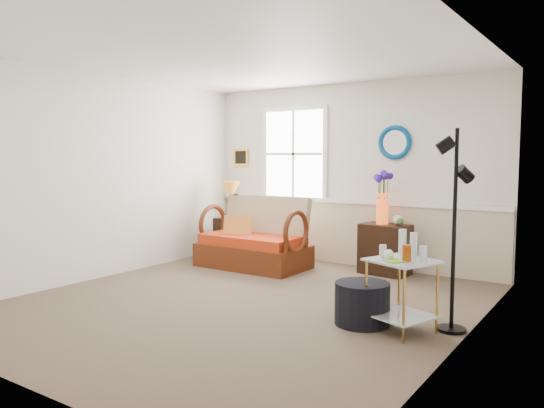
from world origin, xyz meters
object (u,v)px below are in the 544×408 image
Objects in this scene: loveseat at (253,233)px; side_table at (401,296)px; cabinet at (385,249)px; floor_lamp at (454,231)px; ottoman at (362,303)px; lamp_stand at (229,237)px.

side_table is at bearing -28.73° from loveseat.
floor_lamp reaches higher than cabinet.
floor_lamp is at bearing -21.55° from loveseat.
ottoman is (0.64, -2.14, -0.14)m from cabinet.
cabinet reaches higher than lamp_stand.
floor_lamp reaches higher than ottoman.
lamp_stand is 4.26m from floor_lamp.
cabinet is at bearing 20.43° from loveseat.
loveseat is 2.96× the size of ottoman.
floor_lamp reaches higher than loveseat.
lamp_stand is at bearing 133.90° from floor_lamp.
floor_lamp is 1.06m from ottoman.
lamp_stand is 4.01m from side_table.
floor_lamp is at bearing -47.70° from cabinet.
loveseat reaches higher than lamp_stand.
floor_lamp is at bearing 19.99° from ottoman.
lamp_stand is at bearing 151.19° from side_table.
cabinet is 2.40m from floor_lamp.
ottoman is at bearing -67.56° from cabinet.
side_table is (3.51, -1.93, 0.02)m from lamp_stand.
cabinet is at bearing 103.66° from floor_lamp.
lamp_stand is at bearing -169.49° from cabinet.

